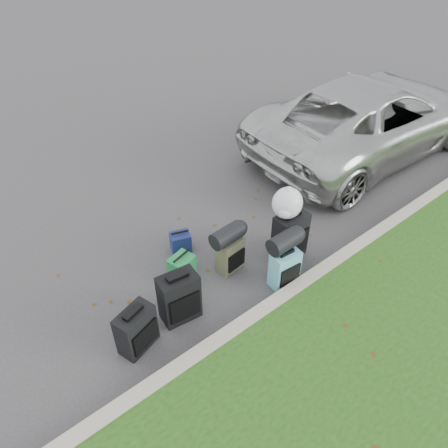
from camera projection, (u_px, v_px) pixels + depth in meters
ground at (238, 257)px, 6.30m from camera, size 120.00×120.00×0.00m
curb at (288, 295)px, 5.65m from camera, size 120.00×0.18×0.15m
suv at (370, 117)px, 8.25m from camera, size 5.15×2.50×1.41m
suitcase_small_black at (136, 330)px, 4.96m from camera, size 0.51×0.37×0.57m
suitcase_large_black_left at (179, 297)px, 5.27m from camera, size 0.51×0.34×0.68m
suitcase_olive at (230, 254)px, 5.98m from camera, size 0.39×0.26×0.50m
suitcase_teal at (284, 268)px, 5.74m from camera, size 0.40×0.26×0.54m
suitcase_large_black_right at (290, 236)px, 6.13m from camera, size 0.48×0.30×0.71m
tote_green at (182, 268)px, 5.88m from camera, size 0.37×0.32×0.36m
tote_navy at (181, 242)px, 6.33m from camera, size 0.34×0.30×0.30m
duffel_left at (227, 235)px, 5.72m from camera, size 0.47×0.27×0.24m
duffel_right at (285, 241)px, 5.56m from camera, size 0.45×0.26×0.25m
trash_bag at (287, 203)px, 5.78m from camera, size 0.42×0.42×0.42m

